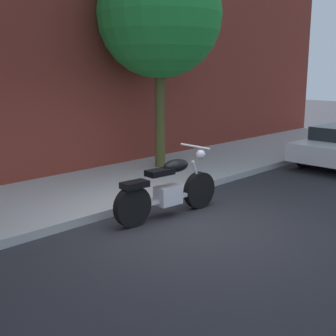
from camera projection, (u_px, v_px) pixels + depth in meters
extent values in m
plane|color=#28282D|center=(189.00, 226.00, 7.21)|extent=(60.00, 60.00, 0.00)
cube|color=#ACACAC|center=(88.00, 191.00, 9.01)|extent=(23.65, 2.88, 0.14)
cylinder|color=black|center=(199.00, 190.00, 8.09)|extent=(0.67, 0.19, 0.66)
cylinder|color=black|center=(133.00, 207.00, 7.12)|extent=(0.67, 0.19, 0.66)
cube|color=silver|center=(168.00, 195.00, 7.59)|extent=(0.46, 0.32, 0.32)
cube|color=silver|center=(168.00, 199.00, 7.61)|extent=(1.36, 0.19, 0.06)
ellipsoid|color=black|center=(176.00, 166.00, 7.61)|extent=(0.54, 0.30, 0.22)
cube|color=black|center=(160.00, 172.00, 7.39)|extent=(0.50, 0.28, 0.10)
cube|color=black|center=(135.00, 185.00, 7.08)|extent=(0.46, 0.28, 0.10)
cylinder|color=silver|center=(197.00, 176.00, 7.99)|extent=(0.27, 0.07, 0.58)
cylinder|color=silver|center=(195.00, 146.00, 7.84)|extent=(0.09, 0.70, 0.04)
sphere|color=silver|center=(201.00, 154.00, 7.96)|extent=(0.17, 0.17, 0.17)
cylinder|color=silver|center=(151.00, 201.00, 7.57)|extent=(0.80, 0.16, 0.09)
cylinder|color=black|center=(305.00, 155.00, 11.51)|extent=(0.65, 0.24, 0.64)
cylinder|color=#484823|center=(160.00, 113.00, 10.72)|extent=(0.24, 0.24, 2.89)
sphere|color=green|center=(160.00, 14.00, 10.24)|extent=(2.88, 2.88, 2.88)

